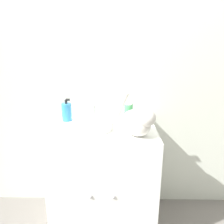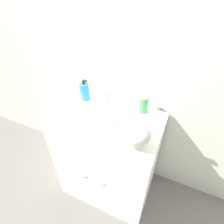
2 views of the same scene
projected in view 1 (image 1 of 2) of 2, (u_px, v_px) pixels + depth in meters
name	position (u px, v px, depth m)	size (l,w,h in m)	color
wall_back	(105.00, 61.00, 1.70)	(6.00, 0.05, 2.50)	silver
vanity_cabinet	(104.00, 178.00, 1.65)	(0.74, 0.54, 0.81)	white
sink_basin	(92.00, 125.00, 1.52)	(0.28, 0.28, 0.05)	white
faucet	(94.00, 115.00, 1.65)	(0.17, 0.11, 0.13)	silver
cat	(138.00, 121.00, 1.38)	(0.27, 0.32, 0.27)	silver
soap_bottle	(67.00, 112.00, 1.67)	(0.07, 0.07, 0.18)	#338CCC
spray_bottle	(129.00, 110.00, 1.69)	(0.06, 0.06, 0.16)	#4CB266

